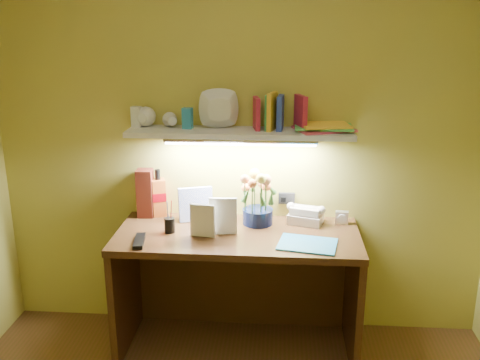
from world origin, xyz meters
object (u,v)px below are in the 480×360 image
flower_bouquet (258,198)px  desk_clock (342,217)px  whisky_bottle (158,193)px  desk (238,292)px  telephone (306,214)px

flower_bouquet → desk_clock: size_ratio=4.13×
desk_clock → flower_bouquet: bearing=-170.2°
whisky_bottle → desk: bearing=-26.1°
flower_bouquet → desk_clock: 0.52m
telephone → desk_clock: telephone is taller
desk → whisky_bottle: bearing=153.9°
desk → telephone: telephone is taller
desk → desk_clock: bearing=17.9°
flower_bouquet → telephone: 0.31m
desk → whisky_bottle: size_ratio=4.71×
desk → whisky_bottle: 0.77m
flower_bouquet → whisky_bottle: 0.63m
whisky_bottle → telephone: bearing=-3.7°
desk → flower_bouquet: flower_bouquet is taller
telephone → desk: bearing=-138.2°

